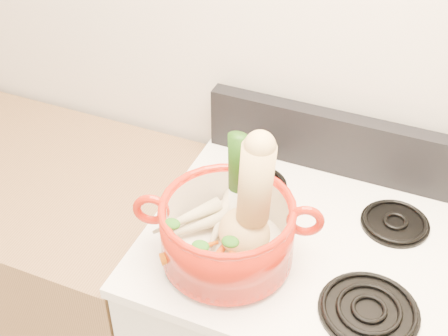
% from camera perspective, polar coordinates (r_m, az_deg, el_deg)
% --- Properties ---
extents(wall_back, '(3.50, 0.02, 2.60)m').
position_cam_1_polar(wall_back, '(1.64, 12.25, 10.43)').
color(wall_back, beige).
rests_on(wall_back, floor).
extents(cooktop, '(0.78, 0.67, 0.03)m').
position_cam_1_polar(cooktop, '(1.58, 7.53, -6.92)').
color(cooktop, white).
rests_on(cooktop, stove_body).
extents(control_backsplash, '(0.76, 0.05, 0.18)m').
position_cam_1_polar(control_backsplash, '(1.73, 10.72, 2.16)').
color(control_backsplash, black).
rests_on(control_backsplash, cooktop).
extents(counter_left, '(1.36, 0.65, 0.90)m').
position_cam_1_polar(counter_left, '(2.34, -19.68, -7.50)').
color(counter_left, olive).
rests_on(counter_left, floor).
extents(burner_front_left, '(0.22, 0.22, 0.02)m').
position_cam_1_polar(burner_front_left, '(1.50, -1.24, -8.36)').
color(burner_front_left, black).
rests_on(burner_front_left, cooktop).
extents(burner_front_right, '(0.22, 0.22, 0.02)m').
position_cam_1_polar(burner_front_right, '(1.44, 13.11, -12.50)').
color(burner_front_right, black).
rests_on(burner_front_right, cooktop).
extents(burner_back_left, '(0.17, 0.17, 0.02)m').
position_cam_1_polar(burner_back_left, '(1.70, 2.86, -1.48)').
color(burner_back_left, black).
rests_on(burner_back_left, cooktop).
extents(burner_back_right, '(0.17, 0.17, 0.02)m').
position_cam_1_polar(burner_back_right, '(1.64, 15.38, -4.78)').
color(burner_back_right, black).
rests_on(burner_back_right, cooktop).
extents(dutch_oven, '(0.39, 0.39, 0.15)m').
position_cam_1_polar(dutch_oven, '(1.44, 0.31, -5.84)').
color(dutch_oven, '#AB190A').
rests_on(dutch_oven, burner_front_left).
extents(pot_handle_left, '(0.09, 0.04, 0.09)m').
position_cam_1_polar(pot_handle_left, '(1.43, -6.68, -3.79)').
color(pot_handle_left, '#AB190A').
rests_on(pot_handle_left, dutch_oven).
extents(pot_handle_right, '(0.09, 0.04, 0.09)m').
position_cam_1_polar(pot_handle_right, '(1.40, 7.45, -4.82)').
color(pot_handle_right, '#AB190A').
rests_on(pot_handle_right, dutch_oven).
extents(squash, '(0.18, 0.17, 0.32)m').
position_cam_1_polar(squash, '(1.36, 1.95, -2.88)').
color(squash, tan).
rests_on(squash, dutch_oven).
extents(leek, '(0.05, 0.06, 0.30)m').
position_cam_1_polar(leek, '(1.40, 1.31, -1.49)').
color(leek, white).
rests_on(leek, dutch_oven).
extents(ginger, '(0.10, 0.07, 0.05)m').
position_cam_1_polar(ginger, '(1.50, 1.77, -4.79)').
color(ginger, tan).
rests_on(ginger, dutch_oven).
extents(parsnip_0, '(0.15, 0.20, 0.06)m').
position_cam_1_polar(parsnip_0, '(1.51, -1.67, -4.36)').
color(parsnip_0, '#F0E3C3').
rests_on(parsnip_0, dutch_oven).
extents(parsnip_1, '(0.18, 0.17, 0.06)m').
position_cam_1_polar(parsnip_1, '(1.48, -1.50, -4.93)').
color(parsnip_1, beige).
rests_on(parsnip_1, dutch_oven).
extents(parsnip_2, '(0.06, 0.20, 0.06)m').
position_cam_1_polar(parsnip_2, '(1.49, -0.21, -4.59)').
color(parsnip_2, beige).
rests_on(parsnip_2, dutch_oven).
extents(parsnip_3, '(0.15, 0.16, 0.05)m').
position_cam_1_polar(parsnip_3, '(1.49, -3.44, -4.48)').
color(parsnip_3, beige).
rests_on(parsnip_3, dutch_oven).
extents(carrot_0, '(0.04, 0.15, 0.04)m').
position_cam_1_polar(carrot_0, '(1.42, -0.59, -8.09)').
color(carrot_0, red).
rests_on(carrot_0, dutch_oven).
extents(carrot_1, '(0.12, 0.12, 0.04)m').
position_cam_1_polar(carrot_1, '(1.43, -3.15, -7.64)').
color(carrot_1, '#D9600A').
rests_on(carrot_1, dutch_oven).
extents(carrot_2, '(0.06, 0.16, 0.04)m').
position_cam_1_polar(carrot_2, '(1.43, 1.16, -6.99)').
color(carrot_2, '#D3480A').
rests_on(carrot_2, dutch_oven).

